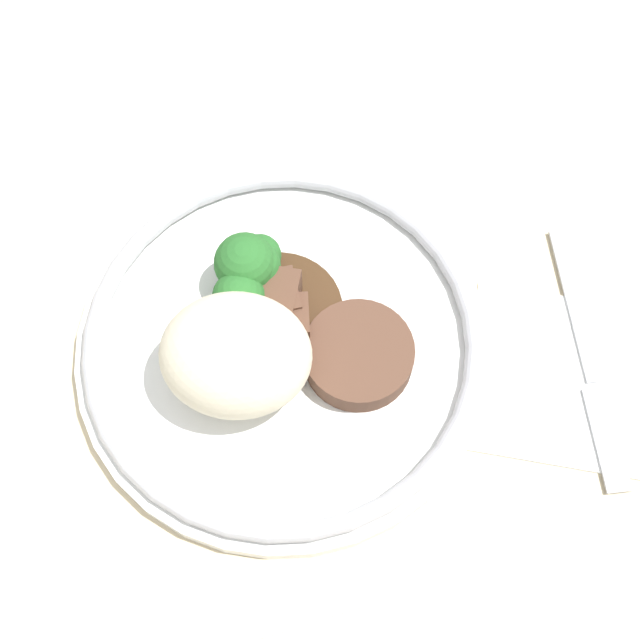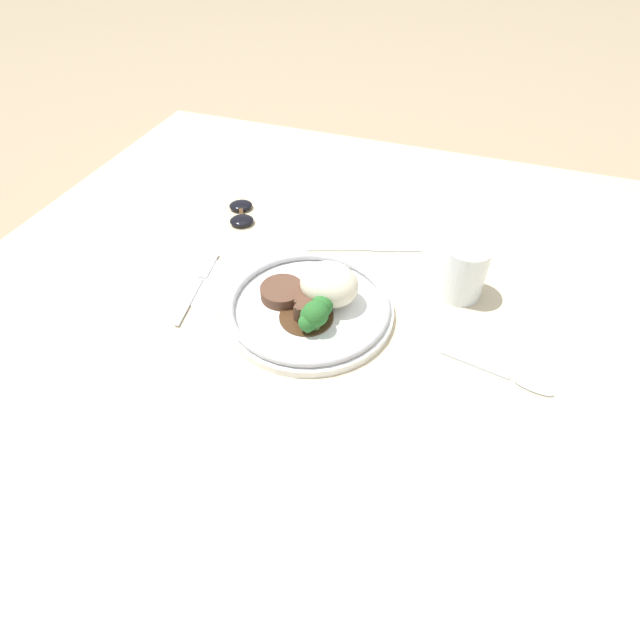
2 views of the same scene
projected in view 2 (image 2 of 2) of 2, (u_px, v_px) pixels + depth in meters
The scene contains 9 objects.
ground_plane at pixel (339, 313), 0.87m from camera, with size 8.00×8.00×0.00m, color #998466.
dining_table at pixel (339, 304), 0.85m from camera, with size 1.32×1.17×0.04m.
napkin at pixel (206, 282), 0.86m from camera, with size 0.16×0.14×0.00m.
plate at pixel (312, 303), 0.79m from camera, with size 0.27×0.27×0.08m.
juice_glass at pixel (463, 273), 0.81m from camera, with size 0.07×0.07×0.09m.
fork at pixel (201, 280), 0.86m from camera, with size 0.04×0.19×0.00m.
knife at pixel (368, 250), 0.93m from camera, with size 0.20×0.08×0.00m.
spoon at pixel (519, 382), 0.71m from camera, with size 0.16×0.04×0.01m.
sunglasses at pixel (241, 213), 1.00m from camera, with size 0.09×0.11×0.01m.
Camera 2 is at (0.18, -0.60, 0.60)m, focal length 28.00 mm.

